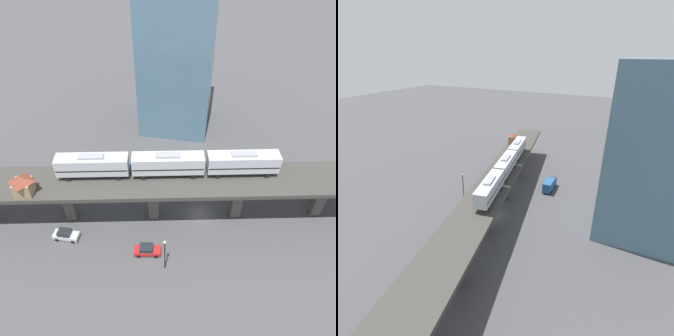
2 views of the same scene
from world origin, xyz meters
TOP-DOWN VIEW (x-y plane):
  - ground_plane at (0.00, 0.00)m, footprint 400.00×400.00m
  - elevated_viaduct at (0.04, -0.20)m, footprint 26.16×91.87m
  - subway_train at (-0.24, -6.00)m, footprint 9.99×37.03m
  - signal_hut at (8.00, -27.97)m, footprint 3.79×3.79m
  - street_car_silver at (9.24, -22.35)m, footprint 2.02×4.43m
  - street_car_red at (9.94, -7.79)m, footprint 2.45×4.62m
  - delivery_truck at (-8.04, -18.70)m, footprint 2.54×7.26m
  - street_lamp at (12.11, -4.40)m, footprint 0.44×0.44m
  - office_tower at (-30.73, -9.02)m, footprint 16.00×16.00m

SIDE VIEW (x-z plane):
  - ground_plane at x=0.00m, z-range 0.00..0.00m
  - street_car_silver at x=9.24m, z-range -0.01..1.88m
  - street_car_red at x=9.94m, z-range -0.01..1.88m
  - delivery_truck at x=-8.04m, z-range 0.16..3.36m
  - street_lamp at x=12.11m, z-range 0.64..7.58m
  - elevated_viaduct at x=0.04m, z-range 3.17..12.17m
  - signal_hut at x=8.00m, z-range 9.09..12.49m
  - subway_train at x=-0.24m, z-range 9.31..13.76m
  - office_tower at x=-30.73m, z-range 0.00..36.00m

